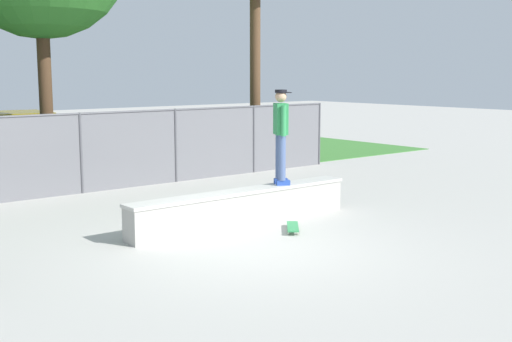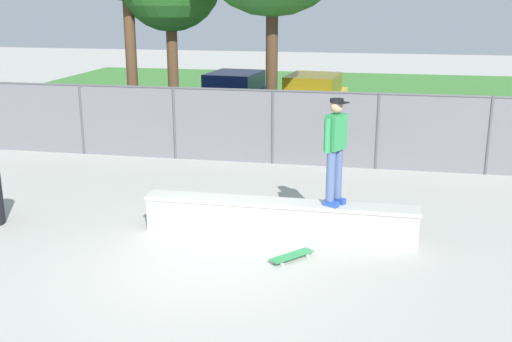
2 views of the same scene
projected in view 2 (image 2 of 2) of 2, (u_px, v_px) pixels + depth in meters
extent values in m
plane|color=#ADAAA3|center=(204.00, 265.00, 9.78)|extent=(80.00, 80.00, 0.00)
cube|color=#3D7A33|center=(315.00, 100.00, 25.50)|extent=(27.60, 20.00, 0.02)
cube|color=#A8A59E|center=(279.00, 220.00, 10.88)|extent=(4.79, 0.45, 0.59)
cube|color=beige|center=(279.00, 203.00, 10.80)|extent=(4.83, 0.49, 0.06)
cube|color=#2647A5|center=(338.00, 200.00, 10.67)|extent=(0.28, 0.22, 0.10)
cube|color=#2647A5|center=(331.00, 204.00, 10.51)|extent=(0.28, 0.22, 0.10)
cylinder|color=#475B89|center=(338.00, 173.00, 10.56)|extent=(0.15, 0.15, 0.88)
cylinder|color=#475B89|center=(331.00, 176.00, 10.40)|extent=(0.15, 0.15, 0.88)
cube|color=#2D8C4C|center=(336.00, 132.00, 10.28)|extent=(0.38, 0.44, 0.60)
cylinder|color=#2D8C4C|center=(344.00, 131.00, 10.47)|extent=(0.10, 0.10, 0.58)
cylinder|color=#2D8C4C|center=(327.00, 136.00, 10.10)|extent=(0.10, 0.10, 0.58)
sphere|color=tan|center=(337.00, 106.00, 10.16)|extent=(0.22, 0.22, 0.22)
cylinder|color=black|center=(337.00, 100.00, 10.13)|extent=(0.23, 0.23, 0.06)
cube|color=black|center=(344.00, 103.00, 10.06)|extent=(0.20, 0.23, 0.02)
cube|color=#2D8C4C|center=(292.00, 255.00, 9.95)|extent=(0.67, 0.74, 0.02)
cube|color=#B2B2B7|center=(279.00, 261.00, 9.79)|extent=(0.15, 0.14, 0.02)
cube|color=#B2B2B7|center=(304.00, 252.00, 10.11)|extent=(0.15, 0.14, 0.02)
cylinder|color=silver|center=(275.00, 261.00, 9.86)|extent=(0.06, 0.06, 0.05)
cylinder|color=silver|center=(282.00, 264.00, 9.74)|extent=(0.06, 0.06, 0.05)
cylinder|color=silver|center=(301.00, 253.00, 10.19)|extent=(0.06, 0.06, 0.05)
cylinder|color=silver|center=(308.00, 256.00, 10.06)|extent=(0.06, 0.06, 0.05)
cylinder|color=#4C4C51|center=(82.00, 119.00, 16.50)|extent=(0.07, 0.07, 1.90)
cylinder|color=#4C4C51|center=(174.00, 123.00, 16.01)|extent=(0.07, 0.07, 1.90)
cylinder|color=#4C4C51|center=(273.00, 127.00, 15.53)|extent=(0.07, 0.07, 1.90)
cylinder|color=#4C4C51|center=(377.00, 131.00, 15.04)|extent=(0.07, 0.07, 1.90)
cylinder|color=#4C4C51|center=(489.00, 136.00, 14.55)|extent=(0.07, 0.07, 1.90)
cylinder|color=#4C4C51|center=(273.00, 91.00, 15.28)|extent=(15.60, 0.05, 0.05)
cube|color=slate|center=(273.00, 127.00, 15.53)|extent=(15.60, 0.01, 1.90)
cylinder|color=#513823|center=(132.00, 64.00, 17.81)|extent=(0.32, 0.32, 4.50)
cylinder|color=#513823|center=(173.00, 80.00, 18.23)|extent=(0.32, 0.32, 3.52)
cylinder|color=#47301E|center=(272.00, 76.00, 16.51)|extent=(0.32, 0.32, 4.15)
cube|color=#233D9E|center=(233.00, 102.00, 21.04)|extent=(2.18, 4.35, 0.70)
cube|color=navy|center=(234.00, 82.00, 20.99)|extent=(1.78, 2.24, 0.64)
cylinder|color=black|center=(247.00, 120.00, 19.68)|extent=(0.28, 0.66, 0.64)
cylinder|color=black|center=(195.00, 117.00, 20.18)|extent=(0.28, 0.66, 0.64)
cylinder|color=black|center=(269.00, 107.00, 22.09)|extent=(0.28, 0.66, 0.64)
cylinder|color=black|center=(221.00, 105.00, 22.58)|extent=(0.28, 0.66, 0.64)
cube|color=gold|center=(312.00, 105.00, 20.37)|extent=(2.18, 4.35, 0.70)
cube|color=#776413|center=(313.00, 84.00, 20.33)|extent=(1.78, 2.24, 0.64)
cylinder|color=black|center=(332.00, 124.00, 19.02)|extent=(0.28, 0.66, 0.64)
cylinder|color=black|center=(275.00, 121.00, 19.51)|extent=(0.28, 0.66, 0.64)
cylinder|color=black|center=(344.00, 110.00, 21.42)|extent=(0.28, 0.66, 0.64)
cylinder|color=black|center=(294.00, 108.00, 21.92)|extent=(0.28, 0.66, 0.64)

